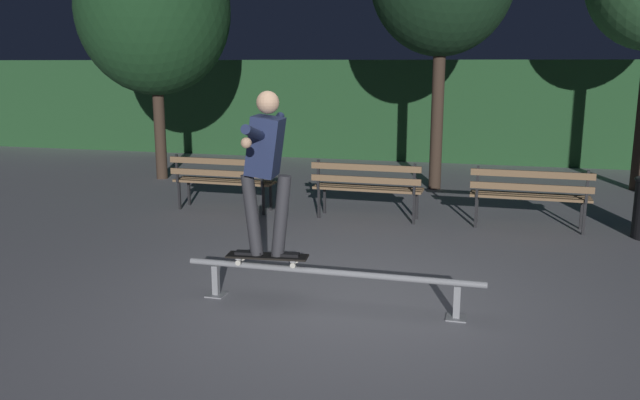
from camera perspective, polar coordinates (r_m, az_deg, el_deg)
name	(u,v)px	position (r m, az deg, el deg)	size (l,w,h in m)	color
ground_plane	(334,302)	(6.29, 1.22, -8.99)	(90.00, 90.00, 0.00)	gray
hedge_backdrop	(430,110)	(15.62, 9.75, 7.86)	(24.00, 1.20, 2.33)	#234C28
grind_rail	(331,277)	(6.07, 0.95, -6.87)	(2.85, 0.18, 0.37)	gray
skateboard	(267,257)	(6.20, -4.69, -5.03)	(0.80, 0.28, 0.09)	black
skateboarder	(266,160)	(5.99, -4.82, 3.56)	(0.63, 1.40, 1.56)	black
park_bench_leftmost	(222,177)	(10.03, -8.67, 2.02)	(1.61, 0.45, 0.88)	black
park_bench_left_center	(367,184)	(9.37, 4.18, 1.42)	(1.61, 0.45, 0.88)	black
park_bench_right_center	(530,192)	(9.24, 18.13, 0.70)	(1.61, 0.45, 0.88)	black
tree_far_left	(154,10)	(13.09, -14.52, 15.95)	(2.90, 2.90, 4.84)	#3D2D23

